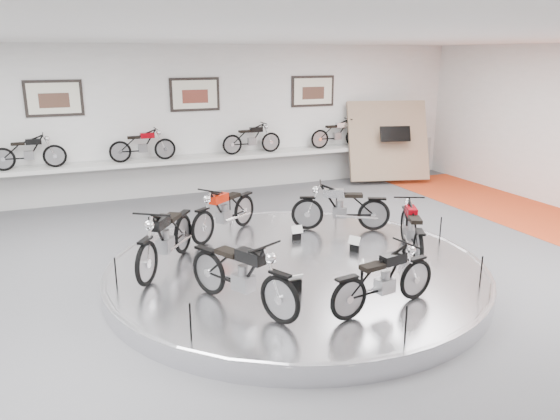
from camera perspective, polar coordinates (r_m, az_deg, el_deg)
name	(u,v)px	position (r m, az deg, el deg)	size (l,w,h in m)	color
floor	(303,286)	(9.21, 2.47, -7.94)	(16.00, 16.00, 0.00)	#4F4F52
ceiling	(307,35)	(8.43, 2.81, 17.78)	(16.00, 16.00, 0.00)	white
wall_back	(196,121)	(15.15, -8.81, 9.21)	(16.00, 16.00, 0.00)	white
dado_band	(198,173)	(15.37, -8.56, 3.83)	(15.68, 0.04, 1.10)	#BCBCBA
display_platform	(296,271)	(9.40, 1.70, -6.43)	(6.40, 6.40, 0.30)	silver
platform_rim	(296,265)	(9.36, 1.71, -5.75)	(6.40, 6.40, 0.10)	#B2B2BA
shelf	(200,159)	(15.01, -8.37, 5.31)	(11.00, 0.55, 0.10)	silver
poster_left	(54,98)	(14.62, -22.55, 10.73)	(1.35, 0.06, 0.88)	white
poster_center	(195,94)	(15.05, -8.88, 11.84)	(1.35, 0.06, 0.88)	white
poster_right	(313,91)	(16.24, 3.46, 12.29)	(1.35, 0.06, 0.88)	white
display_panel	(388,141)	(16.70, 11.23, 7.11)	(2.40, 0.12, 2.40)	gray
shelf_bike_a	(29,154)	(14.52, -24.76, 5.32)	(1.22, 0.42, 0.73)	black
shelf_bike_b	(143,147)	(14.66, -14.15, 6.39)	(1.22, 0.42, 0.73)	#88020B
shelf_bike_c	(252,140)	(15.37, -2.97, 7.27)	(1.22, 0.42, 0.73)	black
shelf_bike_d	(337,135)	(16.46, 6.00, 7.78)	(1.22, 0.42, 0.73)	silver
bike_a	(341,207)	(10.99, 6.36, 0.37)	(1.68, 0.59, 0.99)	silver
bike_b	(224,210)	(10.69, -5.84, -0.05)	(1.70, 0.60, 1.00)	red
bike_c	(165,237)	(9.16, -11.88, -2.79)	(1.83, 0.65, 1.08)	black
bike_d	(242,273)	(7.59, -3.98, -6.64)	(1.76, 0.62, 1.03)	black
bike_e	(384,278)	(7.70, 10.83, -7.03)	(1.56, 0.55, 0.92)	black
bike_f	(412,228)	(9.89, 13.60, -1.87)	(1.63, 0.57, 0.96)	#88020B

